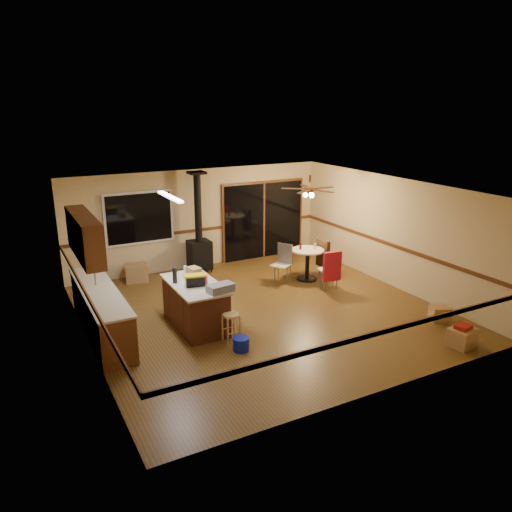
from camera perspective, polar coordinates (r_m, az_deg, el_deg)
floor at (r=10.60m, az=0.76°, el=-6.38°), size 7.00×7.00×0.00m
ceiling at (r=9.85m, az=0.82°, el=7.62°), size 7.00×7.00×0.00m
wall_back at (r=13.22m, az=-6.51°, el=4.26°), size 7.00×0.00×7.00m
wall_front at (r=7.45m, az=13.86°, el=-6.57°), size 7.00×0.00×7.00m
wall_left at (r=9.09m, az=-18.99°, el=-2.65°), size 0.00×7.00×7.00m
wall_right at (r=12.16m, az=15.45°, el=2.59°), size 0.00×7.00×7.00m
chair_rail at (r=10.24m, az=0.78°, el=-1.24°), size 7.00×7.00×0.08m
window at (r=12.66m, az=-13.22°, el=4.25°), size 1.72×0.10×1.32m
sliding_door at (r=14.02m, az=0.86°, el=4.07°), size 2.52×0.10×2.10m
lower_cabinets at (r=9.90m, az=-17.28°, el=-6.25°), size 0.60×3.00×0.86m
countertop at (r=9.74m, az=-17.51°, el=-3.82°), size 0.64×3.04×0.04m
upper_cabinets at (r=9.61m, az=-19.01°, el=2.15°), size 0.35×2.00×0.80m
kitchen_island at (r=9.85m, az=-6.95°, el=-5.55°), size 0.88×1.68×0.90m
wood_stove at (r=12.89m, az=-6.51°, el=1.30°), size 0.55×0.50×2.52m
ceiling_fan at (r=11.95m, az=6.15°, el=7.35°), size 0.24×0.24×0.55m
fluorescent_strip at (r=9.42m, az=-9.79°, el=6.69°), size 0.10×1.20×0.04m
toolbox_grey at (r=9.18m, az=-4.08°, el=-3.68°), size 0.52×0.33×0.15m
toolbox_black at (r=9.52m, az=-6.98°, el=-2.85°), size 0.38×0.25×0.19m
toolbox_yellow_lid at (r=9.48m, az=-7.00°, el=-2.22°), size 0.45×0.30×0.03m
box_on_island at (r=10.05m, az=-7.07°, el=-1.80°), size 0.26×0.31×0.18m
bottle_dark at (r=9.71m, az=-9.27°, el=-2.19°), size 0.09×0.09×0.31m
bottle_pink at (r=9.53m, az=-5.76°, el=-2.71°), size 0.07×0.07×0.21m
bottle_white at (r=10.12m, az=-8.10°, el=-1.66°), size 0.07×0.07×0.19m
bar_stool at (r=9.26m, az=-2.87°, el=-8.19°), size 0.34×0.34×0.55m
blue_bucket at (r=9.01m, az=-1.72°, el=-10.01°), size 0.33×0.33×0.25m
dining_table at (r=12.35m, az=5.90°, el=-0.38°), size 0.81×0.81×0.78m
glass_red at (r=12.25m, az=5.11°, el=1.14°), size 0.08×0.08×0.17m
glass_cream at (r=12.31m, az=6.77°, el=1.13°), size 0.06×0.06×0.15m
chair_left at (r=12.14m, az=3.12°, el=-0.31°), size 0.55×0.55×0.51m
chair_near at (r=11.69m, az=8.62°, el=-1.15°), size 0.47×0.50×0.70m
chair_right at (r=12.65m, az=7.75°, el=0.31°), size 0.47×0.44×0.70m
box_under_window at (r=12.62m, az=-13.46°, el=-1.88°), size 0.62×0.54×0.43m
box_corner_a at (r=9.85m, az=22.47°, el=-8.59°), size 0.52×0.46×0.35m
box_corner_b at (r=10.80m, az=20.29°, el=-6.17°), size 0.47×0.45×0.30m
box_small_red at (r=9.77m, az=22.61°, el=-7.47°), size 0.31×0.28×0.07m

